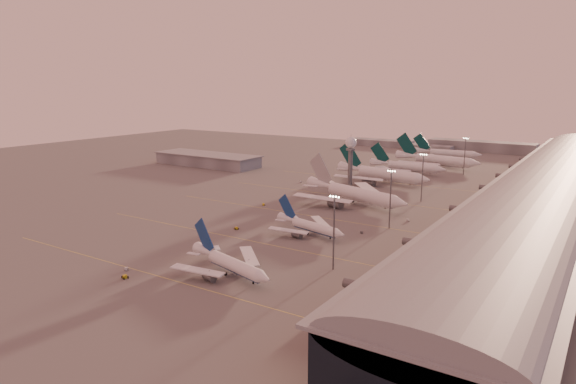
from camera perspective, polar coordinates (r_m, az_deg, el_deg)
The scene contains 26 objects.
ground at distance 200.47m, azimuth -9.84°, elevation -5.29°, with size 700.00×700.00×0.00m, color #5A5757.
taxiway_markings at distance 228.08m, azimuth 5.42°, elevation -3.03°, with size 180.00×185.25×0.02m.
terminal at distance 255.60m, azimuth 27.06°, elevation -0.25°, with size 57.00×362.00×23.04m.
hangar at distance 379.84m, azimuth -8.93°, elevation 3.60°, with size 82.00×27.00×8.50m.
radar_tower at distance 291.24m, azimuth 6.97°, elevation 4.42°, with size 6.40×6.40×31.10m.
mast_a at distance 164.08m, azimuth 5.12°, elevation -4.05°, with size 3.60×0.56×25.00m.
mast_b at distance 213.94m, azimuth 11.31°, elevation -0.44°, with size 3.60×0.56×25.00m.
mast_c at distance 266.48m, azimuth 14.71°, elevation 1.84°, with size 3.60×0.56×25.00m.
mast_d at distance 352.70m, azimuth 19.04°, elevation 3.99°, with size 3.60×0.56×25.00m.
distant_horizon at distance 485.47m, azimuth 17.40°, elevation 4.95°, with size 165.00×37.50×9.00m.
narrowbody_near at distance 163.03m, azimuth -6.44°, elevation -8.12°, with size 38.41×30.24×15.35m.
narrowbody_mid at distance 204.08m, azimuth 2.47°, elevation -3.96°, with size 35.61×28.08×14.16m.
widebody_white at distance 256.26m, azimuth 7.44°, elevation -0.48°, with size 63.43×50.05×23.06m.
greentail_a at distance 313.76m, azimuth 10.44°, elevation 1.75°, with size 64.15×51.31×23.55m.
greentail_b at distance 351.23m, azimuth 13.11°, elevation 2.60°, with size 53.58×43.21×19.45m.
greentail_c at distance 381.18m, azimuth 16.21°, elevation 3.26°, with size 64.08×51.43×23.35m.
greentail_d at distance 426.38m, azimuth 17.24°, elevation 3.99°, with size 53.75×43.28×19.52m.
gsv_truck_a at distance 174.14m, azimuth -17.41°, elevation -8.00°, with size 5.31×4.54×2.10m.
gsv_tug_near at distance 167.78m, azimuth -17.66°, elevation -8.97°, with size 3.24×4.23×1.07m.
gsv_catering_a at distance 151.66m, azimuth 7.44°, elevation -10.14°, with size 5.54×4.26×4.16m.
gsv_tug_mid at distance 212.29m, azimuth -5.75°, elevation -4.04°, with size 4.11×3.51×1.01m.
gsv_truck_b at distance 207.82m, azimuth 8.26°, elevation -4.33°, with size 4.91×2.27×1.91m.
gsv_truck_c at distance 252.23m, azimuth -2.64°, elevation -1.26°, with size 5.79×4.76×2.26m.
gsv_catering_b at distance 228.87m, azimuth 13.24°, elevation -2.72°, with size 5.29×3.00×4.10m.
gsv_tug_far at distance 278.84m, azimuth 6.76°, elevation -0.17°, with size 4.30×4.26×1.08m.
gsv_truck_d at distance 310.13m, azimuth 1.44°, elevation 1.24°, with size 2.73×5.25×2.02m.
Camera 1 is at (131.01, -139.79, 59.04)m, focal length 32.00 mm.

